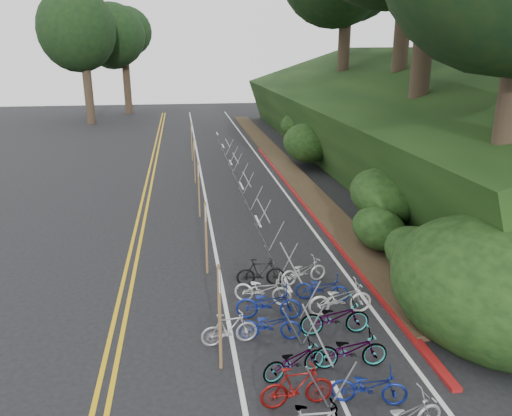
{
  "coord_description": "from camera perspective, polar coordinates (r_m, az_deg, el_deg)",
  "views": [
    {
      "loc": [
        -0.05,
        -10.45,
        7.22
      ],
      "look_at": [
        2.69,
        7.87,
        1.3
      ],
      "focal_mm": 35.0,
      "sensor_mm": 36.0,
      "label": 1
    }
  ],
  "objects": [
    {
      "name": "road_markings",
      "position": [
        21.78,
        -6.24,
        -1.72
      ],
      "size": [
        7.47,
        80.0,
        0.01
      ],
      "color": "gold",
      "rests_on": "ground"
    },
    {
      "name": "bike_racks_rest",
      "position": [
        24.49,
        -1.07,
        2.66
      ],
      "size": [
        1.14,
        23.0,
        1.17
      ],
      "color": "gray",
      "rests_on": "ground"
    },
    {
      "name": "bike_valet",
      "position": [
        13.19,
        6.42,
        -13.22
      ],
      "size": [
        3.01,
        8.63,
        1.02
      ],
      "color": "slate",
      "rests_on": "ground"
    },
    {
      "name": "bike_front",
      "position": [
        13.04,
        -3.07,
        -13.61
      ],
      "size": [
        0.57,
        1.51,
        0.89
      ],
      "primitive_type": "imported",
      "rotation": [
        0.0,
        0.0,
        1.68
      ],
      "color": "#9E9EA3",
      "rests_on": "ground"
    },
    {
      "name": "signposts_rest",
      "position": [
        25.13,
        -6.82,
        4.28
      ],
      "size": [
        0.08,
        18.4,
        2.5
      ],
      "color": "brown",
      "rests_on": "ground"
    },
    {
      "name": "red_curb",
      "position": [
        24.26,
        5.59,
        0.45
      ],
      "size": [
        0.25,
        28.0,
        0.1
      ],
      "primitive_type": "cube",
      "color": "maroon",
      "rests_on": "ground"
    },
    {
      "name": "embankment",
      "position": [
        32.56,
        15.32,
        8.9
      ],
      "size": [
        14.3,
        48.14,
        9.11
      ],
      "color": "black",
      "rests_on": "ground"
    },
    {
      "name": "ground",
      "position": [
        12.7,
        -7.08,
        -17.08
      ],
      "size": [
        120.0,
        120.0,
        0.0
      ],
      "primitive_type": "plane",
      "color": "black",
      "rests_on": "ground"
    },
    {
      "name": "signpost_near",
      "position": [
        11.65,
        -4.18,
        -11.64
      ],
      "size": [
        0.08,
        0.4,
        2.66
      ],
      "color": "brown",
      "rests_on": "ground"
    },
    {
      "name": "bike_rack_front",
      "position": [
        11.92,
        6.84,
        -15.08
      ],
      "size": [
        1.1,
        2.6,
        1.09
      ],
      "color": "gray",
      "rests_on": "ground"
    }
  ]
}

